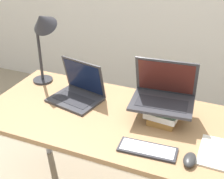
% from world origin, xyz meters
% --- Properties ---
extents(desk, '(1.61, 0.75, 0.75)m').
position_xyz_m(desk, '(0.00, 0.38, 0.68)').
color(desk, '#9E754C').
rests_on(desk, ground_plane).
extents(laptop_left, '(0.36, 0.30, 0.25)m').
position_xyz_m(laptop_left, '(-0.30, 0.48, 0.80)').
color(laptop_left, '#333338').
rests_on(laptop_left, desk).
extents(book_stack, '(0.20, 0.25, 0.10)m').
position_xyz_m(book_stack, '(0.27, 0.47, 0.80)').
color(book_stack, olive).
rests_on(book_stack, desk).
extents(laptop_on_books, '(0.38, 0.29, 0.26)m').
position_xyz_m(laptop_on_books, '(0.25, 0.48, 0.91)').
color(laptop_on_books, '#333338').
rests_on(laptop_on_books, book_stack).
extents(wireless_keyboard, '(0.30, 0.13, 0.01)m').
position_xyz_m(wireless_keyboard, '(0.27, 0.15, 0.76)').
color(wireless_keyboard, '#28282D').
rests_on(wireless_keyboard, desk).
extents(mouse, '(0.06, 0.11, 0.04)m').
position_xyz_m(mouse, '(0.48, 0.14, 0.77)').
color(mouse, '#2D2D2D').
rests_on(mouse, desk).
extents(notepad, '(0.23, 0.25, 0.01)m').
position_xyz_m(notepad, '(0.62, 0.26, 0.76)').
color(notepad, silver).
rests_on(notepad, desk).
extents(desk_lamp, '(0.23, 0.20, 0.55)m').
position_xyz_m(desk_lamp, '(-0.59, 0.57, 1.16)').
color(desk_lamp, '#28282D').
rests_on(desk_lamp, desk).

